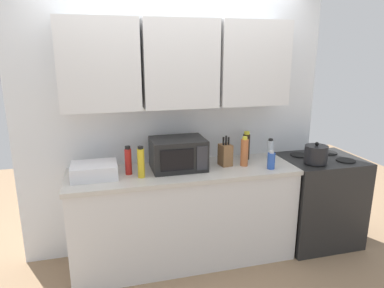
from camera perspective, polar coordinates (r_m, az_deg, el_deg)
wall_back_with_cabinets at (r=3.23m, az=-2.44°, el=8.44°), size 2.93×0.38×2.60m
counter_run at (r=3.33m, az=-1.33°, el=-11.50°), size 2.06×0.63×0.90m
stove_range at (r=3.87m, az=19.83°, el=-8.56°), size 0.76×0.64×0.91m
kettle at (r=3.49m, az=19.59°, el=-1.58°), size 0.21×0.21×0.20m
microwave at (r=3.15m, az=-2.29°, el=-1.60°), size 0.48×0.37×0.28m
dish_rack at (r=3.06m, az=-15.66°, el=-4.20°), size 0.38×0.30×0.12m
knife_block at (r=3.26m, az=5.46°, el=-1.72°), size 0.12×0.13×0.29m
bottle_clear_tall at (r=3.56m, az=12.65°, el=-0.75°), size 0.06×0.06×0.19m
bottle_blue_cleaner at (r=3.24m, az=12.80°, el=-2.64°), size 0.07×0.07×0.17m
bottle_soy_dark at (r=3.47m, az=8.85°, el=-0.30°), size 0.07×0.07×0.28m
bottle_yellow_mustard at (r=2.96m, az=-8.33°, el=-2.99°), size 0.06×0.06×0.27m
bottle_spice_jar at (r=3.26m, az=8.55°, el=-1.31°), size 0.07×0.07×0.28m
bottle_red_sauce at (r=3.06m, az=-10.37°, el=-2.71°), size 0.06×0.06×0.25m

